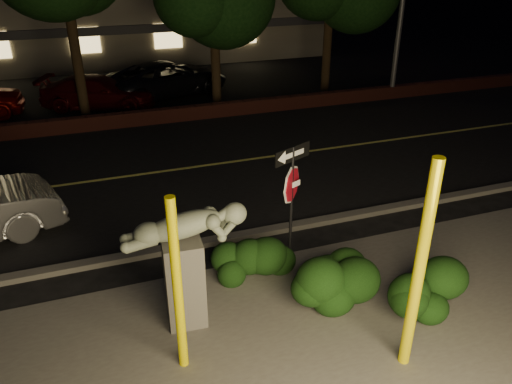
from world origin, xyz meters
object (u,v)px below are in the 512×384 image
Objects in this scene: parked_car_darkred at (98,92)px; parked_car_dark at (168,79)px; signpost at (292,185)px; sculpture at (185,255)px; yellow_pole_left at (178,288)px; yellow_pole_right at (419,270)px.

parked_car_darkred is 0.84× the size of parked_car_dark.
signpost is 1.21× the size of sculpture.
yellow_pole_left is 0.56× the size of parked_car_dark.
signpost is at bearing 103.69° from yellow_pole_right.
yellow_pole_left is 1.12× the size of signpost.
sculpture is 0.42× the size of parked_car_dark.
yellow_pole_right is at bearing -147.52° from parked_car_darkred.
signpost is at bearing 161.42° from parked_car_dark.
sculpture reaches higher than parked_car_darkred.
yellow_pole_right is 0.79× the size of parked_car_darkred.
yellow_pole_right reaches higher than parked_car_dark.
parked_car_darkred is at bearing 91.00° from yellow_pole_left.
signpost is 12.73m from parked_car_darkred.
sculpture reaches higher than parked_car_dark.
signpost is at bearing 24.63° from sculpture.
parked_car_darkred is at bearing 102.69° from yellow_pole_right.
signpost is at bearing 35.50° from yellow_pole_left.
parked_car_darkred is (-0.55, 13.18, -0.69)m from sculpture.
parked_car_dark reaches higher than parked_car_darkred.
signpost is 2.38m from sculpture.
yellow_pole_left is 3.36m from yellow_pole_right.
yellow_pole_left is at bearing -159.21° from parked_car_darkred.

